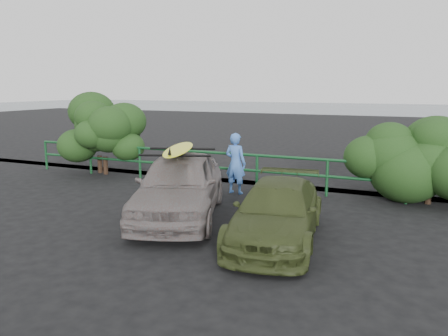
{
  "coord_description": "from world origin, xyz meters",
  "views": [
    {
      "loc": [
        5.0,
        -6.69,
        2.94
      ],
      "look_at": [
        1.13,
        2.3,
        1.11
      ],
      "focal_mm": 35.0,
      "sensor_mm": 36.0,
      "label": 1
    }
  ],
  "objects_px": {
    "surfboard": "(179,149)",
    "man": "(236,163)",
    "guardrail": "(225,169)",
    "sedan": "(179,185)",
    "olive_vehicle": "(277,212)"
  },
  "relations": [
    {
      "from": "sedan",
      "to": "man",
      "type": "bearing_deg",
      "value": 63.41
    },
    {
      "from": "man",
      "to": "sedan",
      "type": "bearing_deg",
      "value": 91.01
    },
    {
      "from": "man",
      "to": "guardrail",
      "type": "bearing_deg",
      "value": -39.41
    },
    {
      "from": "guardrail",
      "to": "sedan",
      "type": "bearing_deg",
      "value": -85.36
    },
    {
      "from": "olive_vehicle",
      "to": "surfboard",
      "type": "height_order",
      "value": "surfboard"
    },
    {
      "from": "guardrail",
      "to": "man",
      "type": "xyz_separation_m",
      "value": [
        0.6,
        -0.66,
        0.33
      ]
    },
    {
      "from": "sedan",
      "to": "olive_vehicle",
      "type": "bearing_deg",
      "value": -32.42
    },
    {
      "from": "guardrail",
      "to": "surfboard",
      "type": "xyz_separation_m",
      "value": [
        0.26,
        -3.24,
        1.05
      ]
    },
    {
      "from": "sedan",
      "to": "surfboard",
      "type": "xyz_separation_m",
      "value": [
        0.0,
        -0.0,
        0.83
      ]
    },
    {
      "from": "sedan",
      "to": "olive_vehicle",
      "type": "relative_size",
      "value": 1.13
    },
    {
      "from": "guardrail",
      "to": "man",
      "type": "height_order",
      "value": "man"
    },
    {
      "from": "guardrail",
      "to": "surfboard",
      "type": "height_order",
      "value": "surfboard"
    },
    {
      "from": "guardrail",
      "to": "surfboard",
      "type": "relative_size",
      "value": 5.59
    },
    {
      "from": "surfboard",
      "to": "man",
      "type": "bearing_deg",
      "value": 63.41
    },
    {
      "from": "guardrail",
      "to": "man",
      "type": "distance_m",
      "value": 0.95
    }
  ]
}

